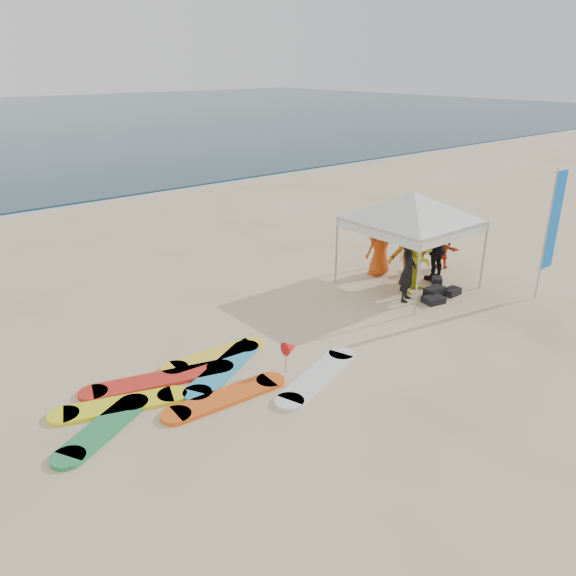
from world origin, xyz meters
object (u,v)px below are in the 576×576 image
(person_yellow, at_px, (420,256))
(person_orange_a, at_px, (408,248))
(person_black_b, at_px, (437,248))
(canopy_tent, at_px, (414,193))
(person_seated, at_px, (442,251))
(person_black_a, at_px, (408,271))
(person_orange_b, at_px, (380,245))
(feather_flag, at_px, (553,222))
(surfboard_spread, at_px, (200,385))
(marker_pennant, at_px, (290,347))

(person_yellow, bearing_deg, person_orange_a, 56.48)
(person_yellow, distance_m, person_black_b, 1.06)
(person_orange_a, distance_m, canopy_tent, 1.63)
(person_yellow, distance_m, person_orange_a, 0.76)
(person_black_b, xyz_separation_m, person_seated, (0.97, 0.49, -0.43))
(person_black_a, relative_size, person_seated, 1.56)
(person_orange_a, relative_size, canopy_tent, 0.49)
(person_seated, relative_size, canopy_tent, 0.26)
(person_yellow, bearing_deg, person_black_b, 6.41)
(person_black_b, xyz_separation_m, person_orange_b, (-0.89, 1.29, -0.08))
(canopy_tent, distance_m, feather_flag, 3.46)
(person_black_b, bearing_deg, person_black_a, 13.88)
(person_orange_a, distance_m, surfboard_spread, 7.42)
(person_orange_b, height_order, marker_pennant, person_orange_b)
(feather_flag, bearing_deg, person_orange_a, 123.25)
(person_orange_a, bearing_deg, person_yellow, 73.28)
(person_black_a, height_order, marker_pennant, person_black_a)
(canopy_tent, bearing_deg, person_orange_b, 88.57)
(marker_pennant, bearing_deg, person_seated, 13.72)
(person_yellow, bearing_deg, person_seated, 13.59)
(marker_pennant, relative_size, surfboard_spread, 0.11)
(person_orange_a, xyz_separation_m, feather_flag, (1.90, -2.89, 1.02))
(surfboard_spread, bearing_deg, person_orange_b, 15.53)
(person_black_b, distance_m, person_seated, 1.17)
(surfboard_spread, bearing_deg, person_black_b, 4.83)
(person_black_b, bearing_deg, person_orange_b, -55.53)
(person_yellow, bearing_deg, surfboard_spread, 177.22)
(person_orange_a, xyz_separation_m, person_black_b, (0.69, -0.44, -0.00))
(person_seated, height_order, canopy_tent, canopy_tent)
(person_yellow, height_order, person_orange_a, person_yellow)
(person_seated, bearing_deg, person_orange_b, 32.90)
(person_orange_a, xyz_separation_m, canopy_tent, (-0.23, -0.23, 1.60))
(person_orange_a, xyz_separation_m, person_seated, (1.66, 0.05, -0.43))
(person_black_a, xyz_separation_m, person_yellow, (0.72, 0.20, 0.18))
(canopy_tent, height_order, feather_flag, feather_flag)
(person_black_b, bearing_deg, feather_flag, 116.08)
(person_yellow, relative_size, feather_flag, 0.58)
(person_black_b, height_order, person_seated, person_black_b)
(person_black_a, distance_m, person_orange_a, 1.39)
(canopy_tent, bearing_deg, person_seated, 8.38)
(person_seated, bearing_deg, feather_flag, 150.76)
(person_orange_b, distance_m, feather_flag, 4.43)
(person_orange_b, distance_m, surfboard_spread, 7.38)
(person_orange_b, bearing_deg, person_orange_a, 102.81)
(person_orange_b, distance_m, person_seated, 2.06)
(person_black_b, relative_size, canopy_tent, 0.48)
(person_seated, relative_size, surfboard_spread, 0.18)
(person_black_a, bearing_deg, person_orange_b, 36.59)
(person_seated, bearing_deg, person_orange_a, 57.92)
(feather_flag, bearing_deg, person_yellow, 135.32)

